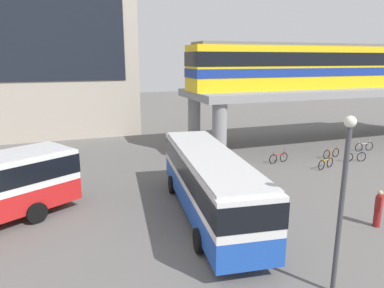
% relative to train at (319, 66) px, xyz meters
% --- Properties ---
extents(ground_plane, '(120.00, 120.00, 0.00)m').
position_rel_train_xyz_m(ground_plane, '(-16.63, -4.89, -6.97)').
color(ground_plane, '#605E5B').
extents(elevated_platform, '(26.29, 7.10, 5.00)m').
position_rel_train_xyz_m(elevated_platform, '(1.19, -0.00, -2.67)').
color(elevated_platform, gray).
rests_on(elevated_platform, ground_plane).
extents(train, '(24.16, 2.96, 3.84)m').
position_rel_train_xyz_m(train, '(0.00, 0.00, 0.00)').
color(train, yellow).
rests_on(train, elevated_platform).
extents(bus_main, '(3.89, 11.27, 3.22)m').
position_rel_train_xyz_m(bus_main, '(-15.19, -11.49, -4.98)').
color(bus_main, '#1E4CB2').
rests_on(bus_main, ground_plane).
extents(bicycle_blue, '(1.76, 0.43, 1.04)m').
position_rel_train_xyz_m(bicycle_blue, '(-1.18, -6.38, -6.61)').
color(bicycle_blue, black).
rests_on(bicycle_blue, ground_plane).
extents(bicycle_red, '(1.77, 0.36, 1.04)m').
position_rel_train_xyz_m(bicycle_red, '(-6.77, -4.68, -6.61)').
color(bicycle_red, black).
rests_on(bicycle_red, ground_plane).
extents(bicycle_orange, '(1.72, 0.60, 1.04)m').
position_rel_train_xyz_m(bicycle_orange, '(-4.43, -7.04, -6.61)').
color(bicycle_orange, black).
rests_on(bicycle_orange, ground_plane).
extents(bicycle_brown, '(1.77, 0.37, 1.04)m').
position_rel_train_xyz_m(bicycle_brown, '(-2.13, -4.92, -6.61)').
color(bicycle_brown, black).
rests_on(bicycle_brown, ground_plane).
extents(bicycle_silver, '(1.79, 0.18, 1.04)m').
position_rel_train_xyz_m(bicycle_silver, '(1.98, -4.11, -6.61)').
color(bicycle_silver, black).
rests_on(bicycle_silver, ground_plane).
extents(pedestrian_waiting_near_stop, '(0.47, 0.42, 1.76)m').
position_rel_train_xyz_m(pedestrian_waiting_near_stop, '(-8.28, -15.08, -6.14)').
color(pedestrian_waiting_near_stop, maroon).
rests_on(pedestrian_waiting_near_stop, ground_plane).
extents(lamp_post, '(0.36, 0.36, 5.92)m').
position_rel_train_xyz_m(lamp_post, '(-13.51, -18.23, -3.45)').
color(lamp_post, '#3F3F44').
rests_on(lamp_post, ground_plane).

